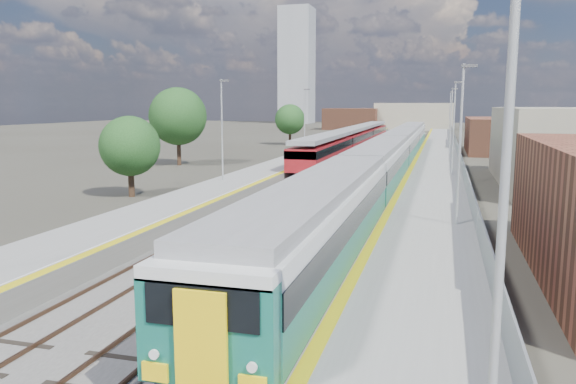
% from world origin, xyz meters
% --- Properties ---
extents(ground, '(320.00, 320.00, 0.00)m').
position_xyz_m(ground, '(0.00, 50.00, 0.00)').
color(ground, '#47443A').
rests_on(ground, ground).
extents(ballast_bed, '(10.50, 155.00, 0.06)m').
position_xyz_m(ballast_bed, '(-2.25, 52.50, 0.03)').
color(ballast_bed, '#565451').
rests_on(ballast_bed, ground).
extents(tracks, '(8.96, 160.00, 0.17)m').
position_xyz_m(tracks, '(-1.65, 54.18, 0.11)').
color(tracks, '#4C3323').
rests_on(tracks, ground).
extents(platform_right, '(4.70, 155.00, 8.52)m').
position_xyz_m(platform_right, '(5.28, 52.49, 0.54)').
color(platform_right, slate).
rests_on(platform_right, ground).
extents(platform_left, '(4.30, 155.00, 8.52)m').
position_xyz_m(platform_left, '(-9.05, 52.49, 0.52)').
color(platform_left, slate).
rests_on(platform_left, ground).
extents(buildings, '(72.00, 185.50, 40.00)m').
position_xyz_m(buildings, '(-18.12, 138.60, 10.70)').
color(buildings, brown).
rests_on(buildings, ground).
extents(green_train, '(2.96, 82.49, 3.26)m').
position_xyz_m(green_train, '(1.50, 45.31, 2.30)').
color(green_train, black).
rests_on(green_train, ground).
extents(red_train, '(2.81, 56.97, 3.54)m').
position_xyz_m(red_train, '(-5.50, 67.81, 2.10)').
color(red_train, black).
rests_on(red_train, ground).
extents(tree_a, '(4.34, 4.34, 5.88)m').
position_xyz_m(tree_a, '(-15.92, 30.48, 3.70)').
color(tree_a, '#382619').
rests_on(tree_a, ground).
extents(tree_b, '(6.29, 6.29, 8.52)m').
position_xyz_m(tree_b, '(-22.25, 50.97, 5.37)').
color(tree_b, '#382619').
rests_on(tree_b, ground).
extents(tree_c, '(4.94, 4.94, 6.70)m').
position_xyz_m(tree_c, '(-18.73, 84.60, 4.22)').
color(tree_c, '#382619').
rests_on(tree_c, ground).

